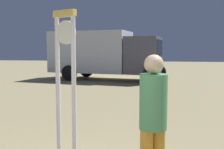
% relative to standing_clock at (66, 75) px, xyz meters
% --- Properties ---
extents(standing_clock, '(0.41, 0.23, 2.39)m').
position_rel_standing_clock_xyz_m(standing_clock, '(0.00, 0.00, 0.00)').
color(standing_clock, white).
rests_on(standing_clock, ground_plane).
extents(person_near_clock, '(0.33, 0.33, 1.75)m').
position_rel_standing_clock_xyz_m(person_near_clock, '(1.34, -0.65, -0.45)').
color(person_near_clock, gold).
rests_on(person_near_clock, ground_plane).
extents(box_truck_near, '(7.10, 3.57, 2.90)m').
position_rel_standing_clock_xyz_m(box_truck_near, '(-1.98, 11.80, 0.18)').
color(box_truck_near, silver).
rests_on(box_truck_near, ground_plane).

